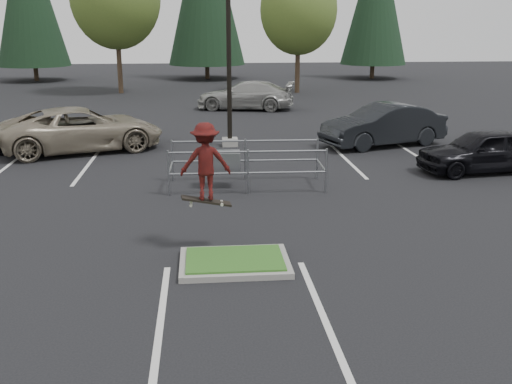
{
  "coord_description": "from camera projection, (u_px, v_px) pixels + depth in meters",
  "views": [
    {
      "loc": [
        -0.6,
        -11.19,
        4.76
      ],
      "look_at": [
        0.57,
        1.5,
        1.1
      ],
      "focal_mm": 42.0,
      "sensor_mm": 36.0,
      "label": 1
    }
  ],
  "objects": [
    {
      "name": "stall_lines",
      "position": [
        178.0,
        187.0,
        17.72
      ],
      "size": [
        22.62,
        17.6,
        0.01
      ],
      "color": "silver",
      "rests_on": "ground"
    },
    {
      "name": "decid_b",
      "position": [
        115.0,
        0.0,
        39.11
      ],
      "size": [
        5.89,
        5.89,
        9.64
      ],
      "color": "#38281C",
      "rests_on": "ground"
    },
    {
      "name": "car_l_tan",
      "position": [
        80.0,
        130.0,
        22.41
      ],
      "size": [
        6.52,
        4.57,
        1.65
      ],
      "primitive_type": "imported",
      "rotation": [
        0.0,
        0.0,
        1.91
      ],
      "color": "gray",
      "rests_on": "ground"
    },
    {
      "name": "skateboarder",
      "position": [
        205.0,
        162.0,
        12.46
      ],
      "size": [
        1.09,
        0.67,
        1.8
      ],
      "rotation": [
        0.0,
        0.0,
        3.21
      ],
      "color": "black",
      "rests_on": "ground"
    },
    {
      "name": "ground",
      "position": [
        235.0,
        265.0,
        12.08
      ],
      "size": [
        120.0,
        120.0,
        0.0
      ],
      "primitive_type": "plane",
      "color": "black",
      "rests_on": "ground"
    },
    {
      "name": "light_pole",
      "position": [
        229.0,
        26.0,
        22.35
      ],
      "size": [
        0.7,
        0.6,
        10.12
      ],
      "color": "gray",
      "rests_on": "ground"
    },
    {
      "name": "car_r_charc",
      "position": [
        383.0,
        125.0,
        23.43
      ],
      "size": [
        5.24,
        3.19,
        1.63
      ],
      "primitive_type": "imported",
      "rotation": [
        0.0,
        0.0,
        5.03
      ],
      "color": "black",
      "rests_on": "ground"
    },
    {
      "name": "car_far_silver",
      "position": [
        246.0,
        95.0,
        33.09
      ],
      "size": [
        5.67,
        3.25,
        1.55
      ],
      "primitive_type": "imported",
      "rotation": [
        0.0,
        0.0,
        4.5
      ],
      "color": "#A5A5A0",
      "rests_on": "ground"
    },
    {
      "name": "cart_corral",
      "position": [
        229.0,
        160.0,
        17.55
      ],
      "size": [
        4.57,
        1.74,
        1.28
      ],
      "rotation": [
        0.0,
        0.0,
        -0.03
      ],
      "color": "gray",
      "rests_on": "ground"
    },
    {
      "name": "car_r_black",
      "position": [
        483.0,
        151.0,
        19.33
      ],
      "size": [
        4.33,
        2.17,
        1.42
      ],
      "primitive_type": "imported",
      "rotation": [
        0.0,
        0.0,
        4.83
      ],
      "color": "black",
      "rests_on": "ground"
    },
    {
      "name": "decid_c",
      "position": [
        298.0,
        13.0,
        39.71
      ],
      "size": [
        5.12,
        5.12,
        8.38
      ],
      "color": "#38281C",
      "rests_on": "ground"
    },
    {
      "name": "grass_median",
      "position": [
        235.0,
        262.0,
        12.06
      ],
      "size": [
        2.2,
        1.6,
        0.16
      ],
      "color": "gray",
      "rests_on": "ground"
    }
  ]
}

